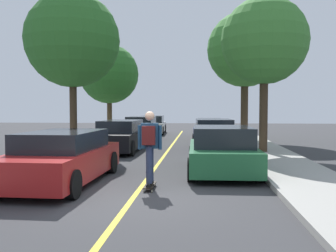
{
  "coord_description": "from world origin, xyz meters",
  "views": [
    {
      "loc": [
        1.42,
        -7.98,
        1.94
      ],
      "look_at": [
        0.07,
        8.12,
        1.17
      ],
      "focal_mm": 39.98,
      "sensor_mm": 36.0,
      "label": 1
    }
  ],
  "objects_px": {
    "parked_car_right_far": "(210,128)",
    "skateboarder": "(150,143)",
    "parked_car_right_nearest": "(222,150)",
    "skateboard": "(150,185)",
    "parked_car_left_nearest": "(63,158)",
    "parked_car_left_near": "(121,136)",
    "street_tree_right_near": "(245,50)",
    "parked_car_left_far": "(141,129)",
    "parked_car_left_farthest": "(152,125)",
    "parked_car_right_near": "(214,135)",
    "street_tree_left_nearest": "(72,40)",
    "street_tree_right_nearest": "(264,41)",
    "street_tree_left_near": "(109,74)"
  },
  "relations": [
    {
      "from": "parked_car_left_near",
      "to": "parked_car_left_far",
      "type": "distance_m",
      "value": 5.95
    },
    {
      "from": "parked_car_left_far",
      "to": "street_tree_left_near",
      "type": "height_order",
      "value": "street_tree_left_near"
    },
    {
      "from": "skateboard",
      "to": "parked_car_right_nearest",
      "type": "bearing_deg",
      "value": 52.79
    },
    {
      "from": "parked_car_left_farthest",
      "to": "street_tree_right_near",
      "type": "xyz_separation_m",
      "value": [
        6.17,
        -5.54,
        4.68
      ]
    },
    {
      "from": "parked_car_left_far",
      "to": "parked_car_left_farthest",
      "type": "bearing_deg",
      "value": 90.01
    },
    {
      "from": "skateboard",
      "to": "parked_car_right_near",
      "type": "bearing_deg",
      "value": 78.08
    },
    {
      "from": "street_tree_right_nearest",
      "to": "parked_car_left_near",
      "type": "bearing_deg",
      "value": 173.23
    },
    {
      "from": "parked_car_left_farthest",
      "to": "street_tree_right_nearest",
      "type": "bearing_deg",
      "value": -63.06
    },
    {
      "from": "parked_car_left_farthest",
      "to": "parked_car_right_near",
      "type": "height_order",
      "value": "parked_car_right_near"
    },
    {
      "from": "parked_car_right_nearest",
      "to": "skateboard",
      "type": "height_order",
      "value": "parked_car_right_nearest"
    },
    {
      "from": "parked_car_left_near",
      "to": "street_tree_right_near",
      "type": "xyz_separation_m",
      "value": [
        6.17,
        5.87,
        4.67
      ]
    },
    {
      "from": "parked_car_left_farthest",
      "to": "street_tree_left_near",
      "type": "bearing_deg",
      "value": -110.35
    },
    {
      "from": "skateboarder",
      "to": "street_tree_right_nearest",
      "type": "bearing_deg",
      "value": 61.18
    },
    {
      "from": "parked_car_left_near",
      "to": "parked_car_right_near",
      "type": "bearing_deg",
      "value": 14.93
    },
    {
      "from": "parked_car_right_far",
      "to": "street_tree_right_near",
      "type": "xyz_separation_m",
      "value": [
        1.98,
        -2.04,
        4.71
      ]
    },
    {
      "from": "parked_car_right_far",
      "to": "parked_car_left_near",
      "type": "bearing_deg",
      "value": -117.93
    },
    {
      "from": "parked_car_left_near",
      "to": "skateboarder",
      "type": "bearing_deg",
      "value": -73.07
    },
    {
      "from": "street_tree_right_nearest",
      "to": "skateboard",
      "type": "relative_size",
      "value": 7.55
    },
    {
      "from": "parked_car_left_far",
      "to": "street_tree_right_near",
      "type": "height_order",
      "value": "street_tree_right_near"
    },
    {
      "from": "street_tree_right_near",
      "to": "parked_car_right_far",
      "type": "bearing_deg",
      "value": 134.07
    },
    {
      "from": "parked_car_left_far",
      "to": "street_tree_left_nearest",
      "type": "height_order",
      "value": "street_tree_left_nearest"
    },
    {
      "from": "parked_car_left_nearest",
      "to": "parked_car_right_far",
      "type": "height_order",
      "value": "parked_car_left_nearest"
    },
    {
      "from": "street_tree_left_near",
      "to": "street_tree_left_nearest",
      "type": "bearing_deg",
      "value": -90.0
    },
    {
      "from": "street_tree_right_nearest",
      "to": "street_tree_right_near",
      "type": "height_order",
      "value": "street_tree_right_near"
    },
    {
      "from": "parked_car_left_far",
      "to": "skateboarder",
      "type": "height_order",
      "value": "skateboarder"
    },
    {
      "from": "skateboard",
      "to": "parked_car_left_nearest",
      "type": "bearing_deg",
      "value": 167.67
    },
    {
      "from": "skateboard",
      "to": "street_tree_right_nearest",
      "type": "bearing_deg",
      "value": 61.06
    },
    {
      "from": "parked_car_right_far",
      "to": "skateboarder",
      "type": "height_order",
      "value": "skateboarder"
    },
    {
      "from": "parked_car_left_nearest",
      "to": "skateboard",
      "type": "distance_m",
      "value": 2.46
    },
    {
      "from": "parked_car_left_farthest",
      "to": "parked_car_left_near",
      "type": "bearing_deg",
      "value": -89.99
    },
    {
      "from": "street_tree_left_nearest",
      "to": "street_tree_right_near",
      "type": "bearing_deg",
      "value": 38.16
    },
    {
      "from": "skateboard",
      "to": "street_tree_right_near",
      "type": "bearing_deg",
      "value": 74.19
    },
    {
      "from": "parked_car_left_far",
      "to": "street_tree_left_nearest",
      "type": "xyz_separation_m",
      "value": [
        -1.98,
        -6.48,
        4.18
      ]
    },
    {
      "from": "parked_car_left_farthest",
      "to": "street_tree_right_nearest",
      "type": "distance_m",
      "value": 14.2
    },
    {
      "from": "parked_car_right_nearest",
      "to": "skateboarder",
      "type": "xyz_separation_m",
      "value": [
        -1.85,
        -2.47,
        0.43
      ]
    },
    {
      "from": "parked_car_right_far",
      "to": "street_tree_right_nearest",
      "type": "bearing_deg",
      "value": -77.12
    },
    {
      "from": "parked_car_right_near",
      "to": "street_tree_left_nearest",
      "type": "bearing_deg",
      "value": -165.01
    },
    {
      "from": "street_tree_left_nearest",
      "to": "skateboard",
      "type": "relative_size",
      "value": 8.09
    },
    {
      "from": "parked_car_left_near",
      "to": "skateboard",
      "type": "height_order",
      "value": "parked_car_left_near"
    },
    {
      "from": "street_tree_left_nearest",
      "to": "street_tree_right_nearest",
      "type": "relative_size",
      "value": 1.07
    },
    {
      "from": "parked_car_left_nearest",
      "to": "skateboard",
      "type": "height_order",
      "value": "parked_car_left_nearest"
    },
    {
      "from": "parked_car_left_far",
      "to": "street_tree_right_nearest",
      "type": "relative_size",
      "value": 0.66
    },
    {
      "from": "parked_car_left_near",
      "to": "parked_car_right_far",
      "type": "bearing_deg",
      "value": 62.07
    },
    {
      "from": "street_tree_left_near",
      "to": "street_tree_right_near",
      "type": "xyz_separation_m",
      "value": [
        8.15,
        -0.22,
        1.35
      ]
    },
    {
      "from": "parked_car_left_nearest",
      "to": "parked_car_left_near",
      "type": "relative_size",
      "value": 1.0
    },
    {
      "from": "parked_car_right_far",
      "to": "skateboard",
      "type": "height_order",
      "value": "parked_car_right_far"
    },
    {
      "from": "parked_car_right_near",
      "to": "skateboarder",
      "type": "height_order",
      "value": "skateboarder"
    },
    {
      "from": "street_tree_left_nearest",
      "to": "parked_car_right_near",
      "type": "bearing_deg",
      "value": 14.99
    },
    {
      "from": "parked_car_right_nearest",
      "to": "street_tree_right_near",
      "type": "relative_size",
      "value": 0.59
    },
    {
      "from": "street_tree_right_nearest",
      "to": "skateboard",
      "type": "bearing_deg",
      "value": -118.94
    }
  ]
}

